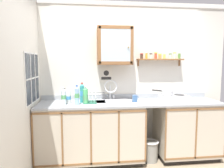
# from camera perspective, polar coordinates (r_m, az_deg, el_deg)

# --- Properties ---
(back_wall) EXTENTS (3.51, 0.07, 2.60)m
(back_wall) POSITION_cam_1_polar(r_m,az_deg,el_deg) (3.60, 4.00, 1.55)
(back_wall) COLOR silver
(back_wall) RESTS_ON ground
(side_wall_left) EXTENTS (0.05, 3.52, 2.60)m
(side_wall_left) POSITION_cam_1_polar(r_m,az_deg,el_deg) (2.68, -24.33, -0.75)
(side_wall_left) COLOR silver
(side_wall_left) RESTS_ON ground
(lower_cabinet_run) EXTENTS (1.63, 0.64, 0.93)m
(lower_cabinet_run) POSITION_cam_1_polar(r_m,az_deg,el_deg) (3.37, -5.91, -13.37)
(lower_cabinet_run) COLOR black
(lower_cabinet_run) RESTS_ON ground
(lower_cabinet_run_right) EXTENTS (0.99, 0.64, 0.93)m
(lower_cabinet_run_right) POSITION_cam_1_polar(r_m,az_deg,el_deg) (3.74, 19.76, -11.72)
(lower_cabinet_run_right) COLOR black
(lower_cabinet_run_right) RESTS_ON ground
(countertop) EXTENTS (2.87, 0.67, 0.03)m
(countertop) POSITION_cam_1_polar(r_m,az_deg,el_deg) (3.31, 5.06, -5.19)
(countertop) COLOR #9EA3A8
(countertop) RESTS_ON lower_cabinet_run
(backsplash) EXTENTS (2.87, 0.02, 0.08)m
(backsplash) POSITION_cam_1_polar(r_m,az_deg,el_deg) (3.60, 4.07, -3.38)
(backsplash) COLOR #9EA3A8
(backsplash) RESTS_ON countertop
(sink) EXTENTS (0.53, 0.45, 0.46)m
(sink) POSITION_cam_1_polar(r_m,az_deg,el_deg) (3.31, 0.21, -4.96)
(sink) COLOR silver
(sink) RESTS_ON countertop
(hot_plate_stove) EXTENTS (0.44, 0.31, 0.10)m
(hot_plate_stove) POSITION_cam_1_polar(r_m,az_deg,el_deg) (3.52, 16.67, -3.73)
(hot_plate_stove) COLOR silver
(hot_plate_stove) RESTS_ON countertop
(saucepan) EXTENTS (0.29, 0.28, 0.08)m
(saucepan) POSITION_cam_1_polar(r_m,az_deg,el_deg) (3.49, 14.90, -2.26)
(saucepan) COLOR silver
(saucepan) RESTS_ON hot_plate_stove
(bottle_opaque_white_0) EXTENTS (0.08, 0.08, 0.25)m
(bottle_opaque_white_0) POSITION_cam_1_polar(r_m,az_deg,el_deg) (3.25, -11.98, -3.32)
(bottle_opaque_white_0) COLOR white
(bottle_opaque_white_0) RESTS_ON countertop
(bottle_detergent_teal_1) EXTENTS (0.07, 0.07, 0.31)m
(bottle_detergent_teal_1) POSITION_cam_1_polar(r_m,az_deg,el_deg) (3.27, -8.26, -2.51)
(bottle_detergent_teal_1) COLOR teal
(bottle_detergent_teal_1) RESTS_ON countertop
(bottle_juice_amber_2) EXTENTS (0.07, 0.07, 0.22)m
(bottle_juice_amber_2) POSITION_cam_1_polar(r_m,az_deg,el_deg) (3.35, -13.04, -3.25)
(bottle_juice_amber_2) COLOR gold
(bottle_juice_amber_2) RESTS_ON countertop
(bottle_water_blue_3) EXTENTS (0.07, 0.07, 0.29)m
(bottle_water_blue_3) POSITION_cam_1_polar(r_m,az_deg,el_deg) (3.11, -9.65, -3.15)
(bottle_water_blue_3) COLOR #8CB7E0
(bottle_water_blue_3) RESTS_ON countertop
(bottle_water_clear_4) EXTENTS (0.07, 0.07, 0.26)m
(bottle_water_clear_4) POSITION_cam_1_polar(r_m,az_deg,el_deg) (3.14, -13.20, -3.42)
(bottle_water_clear_4) COLOR silver
(bottle_water_clear_4) RESTS_ON countertop
(bottle_soda_green_5) EXTENTS (0.08, 0.08, 0.27)m
(bottle_soda_green_5) POSITION_cam_1_polar(r_m,az_deg,el_deg) (3.16, -7.34, -3.29)
(bottle_soda_green_5) COLOR #4CB266
(bottle_soda_green_5) RESTS_ON countertop
(dish_rack) EXTENTS (0.35, 0.25, 0.17)m
(dish_rack) POSITION_cam_1_polar(r_m,az_deg,el_deg) (3.26, -5.12, -4.44)
(dish_rack) COLOR #26664C
(dish_rack) RESTS_ON countertop
(mug) EXTENTS (0.11, 0.09, 0.11)m
(mug) POSITION_cam_1_polar(r_m,az_deg,el_deg) (3.31, 6.34, -3.98)
(mug) COLOR #3F6699
(mug) RESTS_ON countertop
(wall_cabinet) EXTENTS (0.56, 0.33, 0.60)m
(wall_cabinet) POSITION_cam_1_polar(r_m,az_deg,el_deg) (3.38, 0.71, 10.45)
(wall_cabinet) COLOR brown
(spice_shelf) EXTENTS (0.80, 0.14, 0.23)m
(spice_shelf) POSITION_cam_1_polar(r_m,az_deg,el_deg) (3.64, 13.20, 6.97)
(spice_shelf) COLOR brown
(warning_sign) EXTENTS (0.20, 0.01, 0.25)m
(warning_sign) POSITION_cam_1_polar(r_m,az_deg,el_deg) (3.51, -1.60, 2.50)
(warning_sign) COLOR silver
(window) EXTENTS (0.03, 0.70, 0.72)m
(window) POSITION_cam_1_polar(r_m,az_deg,el_deg) (3.13, -21.19, 1.53)
(window) COLOR #262D38
(trash_bin) EXTENTS (0.25, 0.25, 0.33)m
(trash_bin) POSITION_cam_1_polar(r_m,az_deg,el_deg) (3.54, 10.62, -17.63)
(trash_bin) COLOR gray
(trash_bin) RESTS_ON ground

